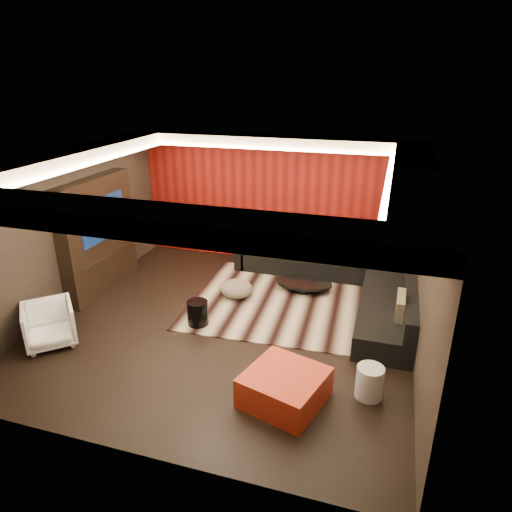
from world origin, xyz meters
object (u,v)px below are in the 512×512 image
(white_side_table, at_px, (369,382))
(sectional_sofa, at_px, (345,278))
(drum_stool, at_px, (198,313))
(armchair, at_px, (49,325))
(coffee_table, at_px, (304,286))
(orange_ottoman, at_px, (285,387))

(white_side_table, height_order, sectional_sofa, sectional_sofa)
(drum_stool, height_order, white_side_table, white_side_table)
(white_side_table, relative_size, armchair, 0.60)
(white_side_table, bearing_deg, coffee_table, 117.14)
(armchair, bearing_deg, white_side_table, -41.12)
(armchair, distance_m, sectional_sofa, 5.31)
(coffee_table, relative_size, sectional_sofa, 0.30)
(coffee_table, distance_m, orange_ottoman, 3.25)
(drum_stool, xyz_separation_m, orange_ottoman, (1.86, -1.45, -0.02))
(drum_stool, bearing_deg, orange_ottoman, -37.97)
(coffee_table, xyz_separation_m, armchair, (-3.44, -2.98, 0.23))
(orange_ottoman, xyz_separation_m, sectional_sofa, (0.36, 3.50, 0.05))
(coffee_table, height_order, sectional_sofa, sectional_sofa)
(sectional_sofa, bearing_deg, drum_stool, -137.28)
(orange_ottoman, height_order, armchair, armchair)
(orange_ottoman, bearing_deg, armchair, 176.33)
(orange_ottoman, bearing_deg, white_side_table, 21.60)
(drum_stool, relative_size, armchair, 0.56)
(orange_ottoman, height_order, sectional_sofa, sectional_sofa)
(coffee_table, bearing_deg, armchair, -139.09)
(orange_ottoman, relative_size, armchair, 1.27)
(white_side_table, bearing_deg, sectional_sofa, 102.44)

